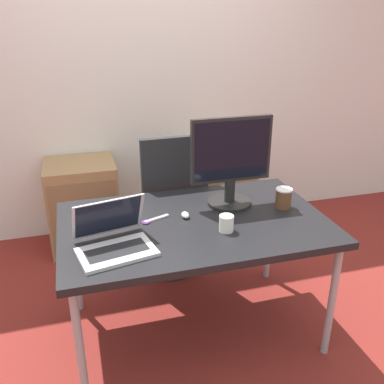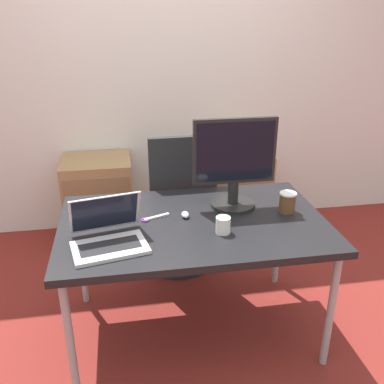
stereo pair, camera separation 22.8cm
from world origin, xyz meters
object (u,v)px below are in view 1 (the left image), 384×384
cabinet_left (83,205)px  coffee_cup_brown (283,198)px  cabinet_right (218,190)px  coffee_cup_white (226,223)px  mouse (185,215)px  laptop_center (114,240)px  office_chair (169,219)px  monitor (231,162)px

cabinet_left → coffee_cup_brown: bearing=-47.4°
cabinet_right → coffee_cup_white: bearing=-107.8°
cabinet_left → coffee_cup_brown: 1.68m
cabinet_left → coffee_cup_brown: (1.10, -1.19, 0.44)m
coffee_cup_white → mouse: bearing=128.6°
cabinet_left → mouse: 1.34m
laptop_center → coffee_cup_white: 0.57m
office_chair → cabinet_left: bearing=139.1°
laptop_center → mouse: 0.47m
laptop_center → office_chair: bearing=62.3°
laptop_center → mouse: laptop_center is taller
cabinet_left → laptop_center: (0.12, -1.39, 0.43)m
cabinet_left → coffee_cup_white: bearing=-63.4°
cabinet_left → coffee_cup_white: 1.59m
cabinet_right → laptop_center: laptop_center is taller
monitor → coffee_cup_white: bearing=-113.3°
laptop_center → coffee_cup_brown: 1.00m
cabinet_left → coffee_cup_white: coffee_cup_white is taller
office_chair → cabinet_right: size_ratio=1.50×
monitor → coffee_cup_white: 0.39m
laptop_center → coffee_cup_white: size_ratio=4.48×
laptop_center → monitor: size_ratio=0.75×
office_chair → laptop_center: size_ratio=2.71×
monitor → laptop_center: bearing=-155.2°
cabinet_left → mouse: mouse is taller
cabinet_right → coffee_cup_brown: coffee_cup_brown is taller
mouse → monitor: bearing=18.7°
cabinet_left → laptop_center: 1.46m
cabinet_left → laptop_center: bearing=-85.2°
office_chair → coffee_cup_brown: office_chair is taller
cabinet_right → laptop_center: size_ratio=1.81×
monitor → coffee_cup_brown: size_ratio=4.48×
cabinet_right → laptop_center: bearing=-126.0°
cabinet_right → coffee_cup_white: size_ratio=8.10×
cabinet_left → coffee_cup_white: size_ratio=8.10×
office_chair → mouse: bearing=-94.9°
office_chair → cabinet_left: office_chair is taller
cabinet_left → cabinet_right: size_ratio=1.00×
office_chair → laptop_center: bearing=-117.7°
mouse → laptop_center: bearing=-151.2°
monitor → coffee_cup_brown: 0.37m
cabinet_right → coffee_cup_brown: 1.27m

